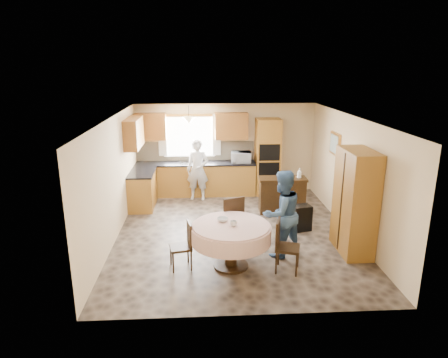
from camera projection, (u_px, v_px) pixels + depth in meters
name	position (u px, v px, depth m)	size (l,w,h in m)	color
floor	(234.00, 232.00, 8.71)	(5.00, 6.00, 0.01)	brown
ceiling	(235.00, 118.00, 8.02)	(5.00, 6.00, 0.01)	white
wall_back	(225.00, 148.00, 11.25)	(5.00, 0.02, 2.50)	beige
wall_front	(253.00, 236.00, 5.49)	(5.00, 0.02, 2.50)	beige
wall_left	(114.00, 179.00, 8.23)	(0.02, 6.00, 2.50)	beige
wall_right	(351.00, 175.00, 8.51)	(0.02, 6.00, 2.50)	beige
window	(190.00, 137.00, 11.07)	(1.40, 0.03, 1.10)	white
curtain_left	(162.00, 135.00, 10.97)	(0.22, 0.02, 1.15)	white
curtain_right	(217.00, 135.00, 11.05)	(0.22, 0.02, 1.15)	white
base_cab_back	(196.00, 179.00, 11.13)	(3.30, 0.60, 0.88)	#C28633
counter_back	(195.00, 163.00, 11.01)	(3.30, 0.64, 0.04)	black
base_cab_left	(143.00, 190.00, 10.19)	(0.60, 1.20, 0.88)	#C28633
counter_left	(142.00, 173.00, 10.07)	(0.64, 1.20, 0.04)	black
backsplash	(195.00, 151.00, 11.21)	(3.30, 0.02, 0.55)	tan
wall_cab_left	(150.00, 127.00, 10.79)	(0.85, 0.33, 0.72)	#A36A28
wall_cab_right	(231.00, 126.00, 10.91)	(0.90, 0.33, 0.72)	#A36A28
wall_cab_side	(134.00, 133.00, 9.78)	(0.33, 1.20, 0.72)	#A36A28
oven_tower	(267.00, 157.00, 11.07)	(0.66, 0.62, 2.12)	#C28633
oven_upper	(270.00, 153.00, 10.71)	(0.56, 0.01, 0.45)	black
oven_lower	(269.00, 171.00, 10.85)	(0.56, 0.01, 0.45)	black
pendant	(189.00, 120.00, 10.47)	(0.36, 0.36, 0.18)	beige
sideboard	(282.00, 196.00, 9.81)	(1.16, 0.48, 0.83)	#33210E
space_heater	(301.00, 218.00, 8.76)	(0.41, 0.29, 0.57)	black
cupboard	(355.00, 202.00, 7.58)	(0.53, 1.06, 2.02)	#C28633
dining_table	(231.00, 234.00, 7.07)	(1.42, 1.42, 0.81)	#33210E
chair_left	(184.00, 243.00, 7.09)	(0.44, 0.44, 0.86)	#33210E
chair_back	(231.00, 219.00, 7.91)	(0.59, 0.59, 1.06)	#33210E
chair_right	(284.00, 243.00, 6.98)	(0.51, 0.51, 0.94)	#33210E
framed_picture	(335.00, 144.00, 9.40)	(0.06, 0.64, 0.53)	#C8883B
microwave	(241.00, 157.00, 10.98)	(0.54, 0.37, 0.30)	silver
person_sink	(198.00, 170.00, 10.65)	(0.60, 0.39, 1.64)	silver
person_dining	(282.00, 214.00, 7.47)	(0.81, 0.63, 1.67)	#3C5D85
bowl_sideboard	(268.00, 179.00, 9.67)	(0.20, 0.20, 0.05)	#B2B2B2
bottle_sideboard	(299.00, 174.00, 9.68)	(0.11, 0.11, 0.29)	silver
cup_table	(234.00, 224.00, 6.95)	(0.12, 0.12, 0.10)	#B2B2B2
bowl_table	(223.00, 220.00, 7.17)	(0.20, 0.20, 0.06)	#B2B2B2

